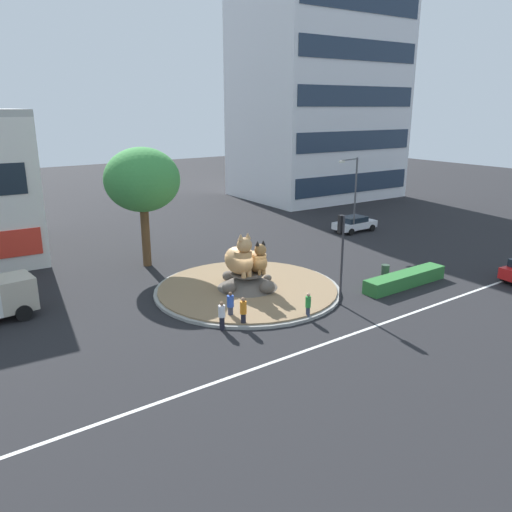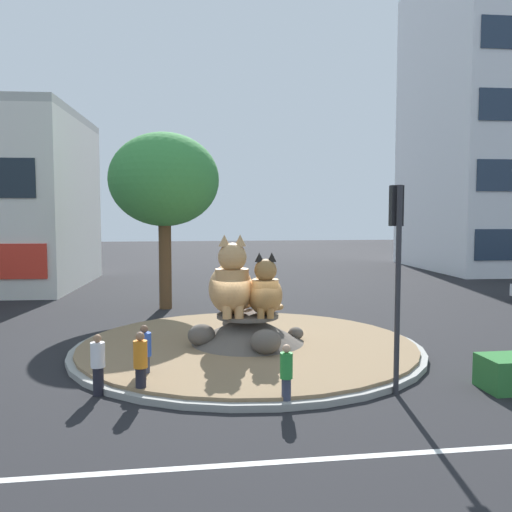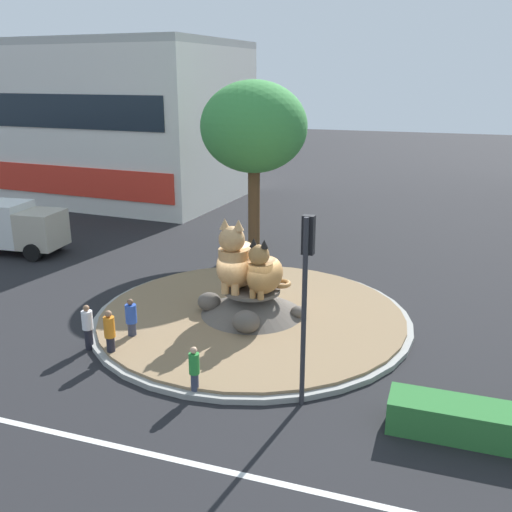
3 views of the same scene
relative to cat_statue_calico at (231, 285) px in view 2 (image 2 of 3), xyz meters
The scene contains 11 objects.
ground_plane 2.35m from the cat_statue_calico, ahead, with size 160.00×160.00×0.00m, color black.
lane_centreline 8.80m from the cat_statue_calico, 86.21° to the right, with size 112.00×0.20×0.01m, color silver.
roundabout_island 2.02m from the cat_statue_calico, ahead, with size 11.94×11.94×1.27m.
cat_statue_calico is the anchor object (origin of this frame).
cat_statue_tabby 1.18m from the cat_statue_calico, 14.40° to the right, with size 1.58×2.21×2.17m.
traffic_light_mast 6.43m from the cat_statue_calico, 52.37° to the right, with size 0.33×0.46×5.43m.
broadleaf_tree_behind_island 10.10m from the cat_statue_calico, 105.26° to the left, with size 5.41×5.41×8.72m.
pedestrian_green_shirt 5.87m from the cat_statue_calico, 82.16° to the right, with size 0.31×0.31×1.55m.
pedestrian_white_shirt 5.80m from the cat_statue_calico, 133.62° to the right, with size 0.37×0.37×1.60m.
pedestrian_orange_shirt 5.42m from the cat_statue_calico, 121.84° to the right, with size 0.36×0.36×1.71m.
pedestrian_blue_shirt 4.41m from the cat_statue_calico, 131.14° to the right, with size 0.39×0.39×1.62m.
Camera 2 is at (-2.35, -18.18, 4.66)m, focal length 37.81 mm.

